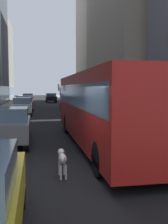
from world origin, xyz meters
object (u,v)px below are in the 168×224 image
Objects in this scene: car_grey_wagon at (9,126)px; car_red_coupe at (25,103)px; car_white_van at (23,106)px; box_truck at (72,95)px; dalmatian_dog at (62,158)px; car_black_suv at (51,98)px; car_silver_sedan at (28,98)px; transit_bus at (103,104)px.

car_grey_wagon is 0.95× the size of car_red_coupe.
car_white_van is 0.54× the size of box_truck.
box_truck is at bearing 81.65° from dalmatian_dog.
car_red_coupe is (0.00, 5.46, 0.00)m from car_white_van.
car_silver_sedan is at bearing -157.45° from car_black_suv.
car_grey_wagon is at bearing -90.00° from car_silver_sedan.
car_silver_sedan is 40.23m from dalmatian_dog.
car_grey_wagon and car_red_coupe have the same top height.
car_black_suv is at bearing 87.05° from dalmatian_dog.
transit_bus reaches higher than car_silver_sedan.
dalmatian_dog is (1.84, -40.18, -0.31)m from car_silver_sedan.
car_silver_sedan is at bearing 92.62° from dalmatian_dog.
car_black_suv is 4.33m from car_silver_sedan.
car_silver_sedan is at bearing 90.00° from car_white_van.
dalmatian_dog is at bearing -92.95° from car_black_suv.
transit_bus is 1.54× the size of box_truck.
car_red_coupe is (0.00, -16.28, -0.00)m from car_silver_sedan.
transit_bus is 4.22m from car_grey_wagon.
transit_bus is at bearing -78.67° from car_red_coupe.
car_grey_wagon is (-4.00, -36.95, -0.00)m from car_black_suv.
car_grey_wagon is 0.86× the size of car_silver_sedan.
car_grey_wagon is 5.24m from dalmatian_dog.
car_red_coupe is (0.00, 19.01, 0.00)m from car_grey_wagon.
car_white_van reaches higher than dalmatian_dog.
transit_bus is 36.48m from car_silver_sedan.
car_silver_sedan is at bearing 111.03° from box_truck.
car_red_coupe is at bearing 94.40° from dalmatian_dog.
car_black_suv and car_red_coupe have the same top height.
car_black_suv is 18.38m from car_red_coupe.
transit_bus is 4.67m from dalmatian_dog.
car_red_coupe is at bearing -162.95° from box_truck.
car_white_van is 18.53m from dalmatian_dog.
dalmatian_dog is (1.84, -18.44, -0.31)m from car_white_van.
car_black_suv is at bearing 22.55° from car_silver_sedan.
car_grey_wagon is 1.02× the size of car_white_van.
car_silver_sedan is at bearing 90.00° from car_red_coupe.
car_red_coupe is 5.92m from box_truck.
transit_bus is at bearing -94.22° from box_truck.
car_grey_wagon is 0.54× the size of box_truck.
box_truck is (5.60, 20.72, 0.85)m from car_grey_wagon.
transit_bus is 37.92m from car_black_suv.
transit_bus is 21.74m from box_truck.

